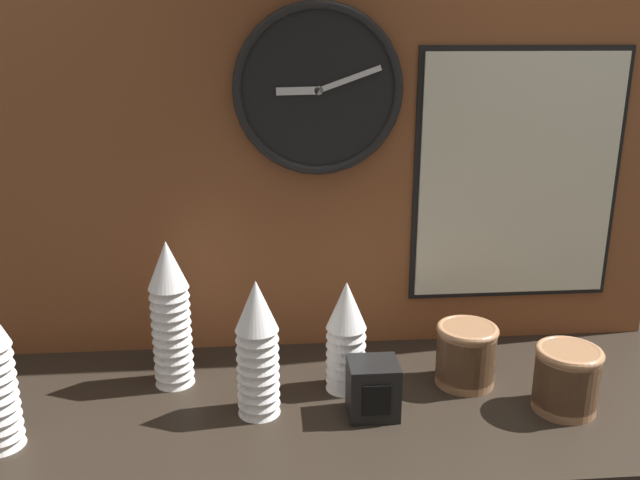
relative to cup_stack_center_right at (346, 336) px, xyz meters
The scene contains 10 objects.
ground_plane 0.15m from the cup_stack_center_right, 145.11° to the right, with size 1.60×0.56×0.04m, color black.
wall_tiled_back 0.47m from the cup_stack_center_right, 105.50° to the left, with size 1.60×0.03×1.05m.
cup_stack_center_right is the anchor object (origin of this frame).
cup_stack_center 0.19m from the cup_stack_center_right, 156.13° to the right, with size 0.08×0.08×0.27m.
cup_stack_center_left 0.35m from the cup_stack_center_right, behind, with size 0.08×0.08×0.31m.
bowl_stack_right 0.25m from the cup_stack_center_right, ahead, with size 0.13×0.13×0.13m.
bowl_stack_far_right 0.43m from the cup_stack_center_right, 15.53° to the right, with size 0.13×0.13×0.13m.
wall_clock 0.50m from the cup_stack_center_right, 101.74° to the left, with size 0.35×0.03×0.35m.
menu_board 0.52m from the cup_stack_center_right, 26.60° to the left, with size 0.46×0.01×0.56m.
napkin_dispenser 0.12m from the cup_stack_center_right, 68.32° to the right, with size 0.09×0.09×0.11m.
Camera 1 is at (-0.09, -1.17, 0.70)m, focal length 38.00 mm.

